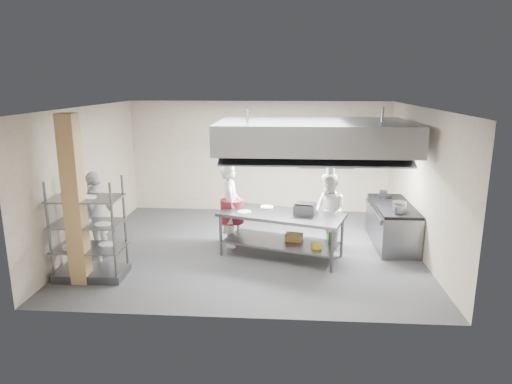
# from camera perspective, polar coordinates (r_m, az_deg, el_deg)

# --- Properties ---
(floor) EXTENTS (7.00, 7.00, 0.00)m
(floor) POSITION_cam_1_polar(r_m,az_deg,el_deg) (9.94, -0.64, -7.00)
(floor) COLOR #2A2A2C
(floor) RESTS_ON ground
(ceiling) EXTENTS (7.00, 7.00, 0.00)m
(ceiling) POSITION_cam_1_polar(r_m,az_deg,el_deg) (9.31, -0.69, 10.54)
(ceiling) COLOR silver
(ceiling) RESTS_ON wall_back
(wall_back) EXTENTS (7.00, 0.00, 7.00)m
(wall_back) POSITION_cam_1_polar(r_m,az_deg,el_deg) (12.45, 0.45, 4.39)
(wall_back) COLOR tan
(wall_back) RESTS_ON ground
(wall_left) EXTENTS (0.00, 6.00, 6.00)m
(wall_left) POSITION_cam_1_polar(r_m,az_deg,el_deg) (10.39, -20.29, 1.67)
(wall_left) COLOR tan
(wall_left) RESTS_ON ground
(wall_right) EXTENTS (0.00, 6.00, 6.00)m
(wall_right) POSITION_cam_1_polar(r_m,az_deg,el_deg) (9.87, 20.04, 1.10)
(wall_right) COLOR tan
(wall_right) RESTS_ON ground
(column) EXTENTS (0.30, 0.30, 3.00)m
(column) POSITION_cam_1_polar(r_m,az_deg,el_deg) (8.46, -21.75, -1.05)
(column) COLOR tan
(column) RESTS_ON floor
(exhaust_hood) EXTENTS (4.00, 2.50, 0.60)m
(exhaust_hood) POSITION_cam_1_polar(r_m,az_deg,el_deg) (9.74, 7.21, 7.04)
(exhaust_hood) COLOR slate
(exhaust_hood) RESTS_ON ceiling
(hood_strip_a) EXTENTS (1.60, 0.12, 0.04)m
(hood_strip_a) POSITION_cam_1_polar(r_m,az_deg,el_deg) (9.78, 1.86, 5.27)
(hood_strip_a) COLOR white
(hood_strip_a) RESTS_ON exhaust_hood
(hood_strip_b) EXTENTS (1.60, 0.12, 0.04)m
(hood_strip_b) POSITION_cam_1_polar(r_m,az_deg,el_deg) (9.88, 12.40, 5.04)
(hood_strip_b) COLOR white
(hood_strip_b) RESTS_ON exhaust_hood
(wall_shelf) EXTENTS (1.50, 0.28, 0.04)m
(wall_shelf) POSITION_cam_1_polar(r_m,az_deg,el_deg) (12.31, 8.81, 4.13)
(wall_shelf) COLOR slate
(wall_shelf) RESTS_ON wall_back
(island) EXTENTS (2.68, 1.76, 0.91)m
(island) POSITION_cam_1_polar(r_m,az_deg,el_deg) (9.37, 3.16, -5.36)
(island) COLOR gray
(island) RESTS_ON floor
(island_worktop) EXTENTS (2.68, 1.76, 0.06)m
(island_worktop) POSITION_cam_1_polar(r_m,az_deg,el_deg) (9.24, 3.19, -2.87)
(island_worktop) COLOR slate
(island_worktop) RESTS_ON island
(island_undershelf) EXTENTS (2.46, 1.60, 0.04)m
(island_undershelf) POSITION_cam_1_polar(r_m,az_deg,el_deg) (9.42, 3.15, -6.26)
(island_undershelf) COLOR slate
(island_undershelf) RESTS_ON island
(pass_rack) EXTENTS (1.25, 0.75, 1.85)m
(pass_rack) POSITION_cam_1_polar(r_m,az_deg,el_deg) (8.76, -20.22, -4.34)
(pass_rack) COLOR slate
(pass_rack) RESTS_ON floor
(cooking_range) EXTENTS (0.80, 2.00, 0.84)m
(cooking_range) POSITION_cam_1_polar(r_m,az_deg,el_deg) (10.50, 16.62, -4.02)
(cooking_range) COLOR slate
(cooking_range) RESTS_ON floor
(range_top) EXTENTS (0.78, 1.96, 0.06)m
(range_top) POSITION_cam_1_polar(r_m,az_deg,el_deg) (10.38, 16.79, -1.65)
(range_top) COLOR black
(range_top) RESTS_ON cooking_range
(chef_head) EXTENTS (0.52, 0.71, 1.81)m
(chef_head) POSITION_cam_1_polar(r_m,az_deg,el_deg) (9.86, -3.22, -1.66)
(chef_head) COLOR silver
(chef_head) RESTS_ON floor
(chef_line) EXTENTS (0.87, 0.97, 1.65)m
(chef_line) POSITION_cam_1_polar(r_m,az_deg,el_deg) (9.74, 9.06, -2.51)
(chef_line) COLOR white
(chef_line) RESTS_ON floor
(chef_plating) EXTENTS (0.51, 1.09, 1.81)m
(chef_plating) POSITION_cam_1_polar(r_m,az_deg,el_deg) (9.61, -19.22, -2.82)
(chef_plating) COLOR silver
(chef_plating) RESTS_ON floor
(griddle) EXTENTS (0.48, 0.41, 0.20)m
(griddle) POSITION_cam_1_polar(r_m,az_deg,el_deg) (9.21, 6.14, -2.13)
(griddle) COLOR slate
(griddle) RESTS_ON island_worktop
(wicker_basket) EXTENTS (0.38, 0.30, 0.15)m
(wicker_basket) POSITION_cam_1_polar(r_m,az_deg,el_deg) (9.43, 4.76, -5.64)
(wicker_basket) COLOR olive
(wicker_basket) RESTS_ON island_undershelf
(stockpot) EXTENTS (0.29, 0.29, 0.20)m
(stockpot) POSITION_cam_1_polar(r_m,az_deg,el_deg) (9.84, 17.45, -1.74)
(stockpot) COLOR gray
(stockpot) RESTS_ON range_top
(plate_stack) EXTENTS (0.28, 0.28, 0.05)m
(plate_stack) POSITION_cam_1_polar(r_m,az_deg,el_deg) (8.86, -20.05, -6.39)
(plate_stack) COLOR white
(plate_stack) RESTS_ON pass_rack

